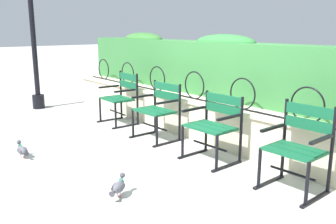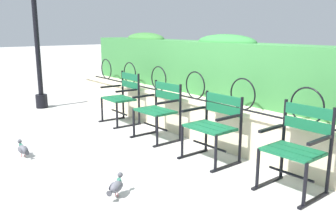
# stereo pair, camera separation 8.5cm
# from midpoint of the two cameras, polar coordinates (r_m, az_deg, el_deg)

# --- Properties ---
(ground_plane) EXTENTS (60.00, 60.00, 0.00)m
(ground_plane) POSITION_cam_midpoint_polar(r_m,az_deg,el_deg) (4.93, -1.74, -6.46)
(ground_plane) COLOR #B7B5AF
(stone_wall) EXTENTS (7.53, 0.41, 0.60)m
(stone_wall) POSITION_cam_midpoint_polar(r_m,az_deg,el_deg) (5.42, 6.02, -1.39)
(stone_wall) COLOR beige
(stone_wall) RESTS_ON ground
(iron_arch_fence) EXTENTS (6.99, 0.02, 0.42)m
(iron_arch_fence) POSITION_cam_midpoint_polar(r_m,az_deg,el_deg) (5.43, 3.93, 3.83)
(iron_arch_fence) COLOR black
(iron_arch_fence) RESTS_ON stone_wall
(hedge_row) EXTENTS (7.38, 0.53, 0.95)m
(hedge_row) POSITION_cam_midpoint_polar(r_m,az_deg,el_deg) (5.63, 9.07, 6.81)
(hedge_row) COLOR #387A3D
(hedge_row) RESTS_ON stone_wall
(park_chair_leftmost) EXTENTS (0.61, 0.53, 0.89)m
(park_chair_leftmost) POSITION_cam_midpoint_polar(r_m,az_deg,el_deg) (6.43, -7.73, 2.37)
(park_chair_leftmost) COLOR #145B38
(park_chair_leftmost) RESTS_ON ground
(park_chair_centre_left) EXTENTS (0.64, 0.54, 0.85)m
(park_chair_centre_left) POSITION_cam_midpoint_polar(r_m,az_deg,el_deg) (5.46, -1.93, 0.52)
(park_chair_centre_left) COLOR #145B38
(park_chair_centre_left) RESTS_ON ground
(park_chair_centre_right) EXTENTS (0.64, 0.54, 0.83)m
(park_chair_centre_right) POSITION_cam_midpoint_polar(r_m,az_deg,el_deg) (4.61, 6.69, -1.95)
(park_chair_centre_right) COLOR #145B38
(park_chair_centre_right) RESTS_ON ground
(park_chair_rightmost) EXTENTS (0.59, 0.54, 0.90)m
(park_chair_rightmost) POSITION_cam_midpoint_polar(r_m,az_deg,el_deg) (3.94, 19.07, -5.05)
(park_chair_rightmost) COLOR #145B38
(park_chair_rightmost) RESTS_ON ground
(pigeon_near_chairs) EXTENTS (0.29, 0.11, 0.22)m
(pigeon_near_chairs) POSITION_cam_midpoint_polar(r_m,az_deg,el_deg) (5.09, -22.21, -5.50)
(pigeon_near_chairs) COLOR #5B5B66
(pigeon_near_chairs) RESTS_ON ground
(pigeon_far_side) EXTENTS (0.21, 0.26, 0.22)m
(pigeon_far_side) POSITION_cam_midpoint_polar(r_m,az_deg,el_deg) (3.72, -8.37, -11.43)
(pigeon_far_side) COLOR #5B5B66
(pigeon_far_side) RESTS_ON ground
(lamppost) EXTENTS (0.28, 0.28, 3.11)m
(lamppost) POSITION_cam_midpoint_polar(r_m,az_deg,el_deg) (7.96, -20.62, 11.99)
(lamppost) COLOR black
(lamppost) RESTS_ON ground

